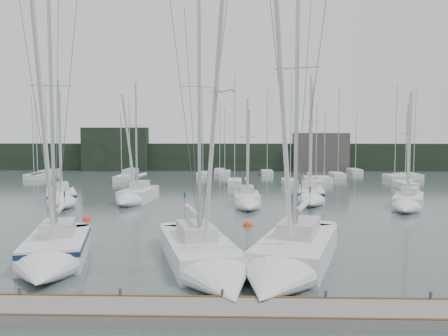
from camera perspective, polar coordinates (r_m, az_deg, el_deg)
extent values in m
plane|color=#404E4B|center=(21.78, -5.28, -13.56)|extent=(160.00, 160.00, 0.00)
cube|color=slate|center=(17.06, -7.41, -18.07)|extent=(24.00, 2.00, 0.40)
cube|color=black|center=(82.71, -0.13, 1.47)|extent=(90.00, 4.00, 5.00)
cube|color=black|center=(83.70, -14.00, 2.40)|extent=(12.00, 3.00, 8.00)
cube|color=#44413F|center=(82.10, 12.50, 2.04)|extent=(10.00, 3.00, 7.00)
cube|color=silver|center=(71.65, -22.97, -1.05)|extent=(1.80, 4.50, 0.90)
cylinder|color=#ADAFB5|center=(70.92, -23.28, 3.71)|extent=(0.12, 0.12, 11.01)
cube|color=silver|center=(71.17, 0.11, -0.74)|extent=(1.80, 4.50, 0.90)
cylinder|color=#ADAFB5|center=(70.39, 0.10, 3.66)|extent=(0.12, 0.12, 10.04)
cube|color=silver|center=(58.33, 11.81, -1.96)|extent=(1.80, 4.50, 0.90)
cylinder|color=#ADAFB5|center=(57.50, 11.98, 3.35)|extent=(0.12, 0.12, 9.92)
cube|color=silver|center=(70.88, 22.43, -1.09)|extent=(1.80, 4.50, 0.90)
cylinder|color=#ADAFB5|center=(70.14, 22.69, 2.95)|extent=(0.12, 0.12, 9.13)
cube|color=silver|center=(77.07, -12.08, -0.44)|extent=(1.80, 4.50, 0.90)
cylinder|color=#ADAFB5|center=(76.32, -12.24, 4.16)|extent=(0.12, 0.12, 11.48)
cube|color=silver|center=(72.60, 5.62, -0.66)|extent=(1.80, 4.50, 0.90)
cylinder|color=#ADAFB5|center=(71.83, 5.69, 5.05)|extent=(0.12, 0.12, 13.53)
cube|color=silver|center=(72.11, 23.34, -1.03)|extent=(1.80, 4.50, 0.90)
cylinder|color=#ADAFB5|center=(71.37, 23.66, 4.36)|extent=(0.12, 0.12, 12.65)
cube|color=silver|center=(79.20, -21.90, -0.53)|extent=(1.80, 4.50, 0.90)
cylinder|color=#ADAFB5|center=(78.49, -22.20, 4.83)|extent=(0.12, 0.12, 13.92)
cube|color=silver|center=(58.31, 8.58, -1.92)|extent=(1.80, 4.50, 0.90)
cylinder|color=#ADAFB5|center=(57.48, 8.73, 5.34)|extent=(0.12, 0.12, 13.83)
cube|color=silver|center=(72.49, -23.38, -1.01)|extent=(1.80, 4.50, 0.90)
cylinder|color=#ADAFB5|center=(71.76, -23.70, 3.96)|extent=(0.12, 0.12, 11.68)
cube|color=silver|center=(62.62, 12.84, -1.55)|extent=(1.80, 4.50, 0.90)
cylinder|color=#ADAFB5|center=(61.82, 13.01, 2.93)|extent=(0.12, 0.12, 8.91)
cube|color=silver|center=(57.81, 1.40, -1.93)|extent=(1.80, 4.50, 0.90)
cylinder|color=#ADAFB5|center=(56.97, 1.41, 5.20)|extent=(0.12, 0.12, 13.44)
cube|color=silver|center=(68.95, -2.73, -0.91)|extent=(1.80, 4.50, 0.90)
cylinder|color=#ADAFB5|center=(68.16, -2.78, 5.14)|extent=(0.12, 0.12, 13.61)
cube|color=silver|center=(62.12, 11.26, -1.57)|extent=(1.80, 4.50, 0.90)
cylinder|color=#ADAFB5|center=(61.31, 11.44, 4.96)|extent=(0.12, 0.12, 13.23)
cube|color=silver|center=(68.64, 21.24, -1.23)|extent=(1.80, 4.50, 0.90)
cylinder|color=#ADAFB5|center=(67.88, 21.54, 4.64)|extent=(0.12, 0.12, 13.14)
cube|color=silver|center=(75.39, -0.54, -0.45)|extent=(1.80, 4.50, 0.90)
cylinder|color=#ADAFB5|center=(74.62, -0.56, 4.36)|extent=(0.12, 0.12, 11.76)
cube|color=silver|center=(70.11, 14.55, -0.96)|extent=(1.80, 4.50, 0.90)
cylinder|color=#ADAFB5|center=(69.34, 14.75, 4.77)|extent=(0.12, 0.12, 13.08)
cube|color=silver|center=(59.03, 22.59, -2.13)|extent=(1.80, 4.50, 0.90)
cylinder|color=#ADAFB5|center=(58.22, 22.94, 3.62)|extent=(0.12, 0.12, 10.96)
cube|color=silver|center=(64.98, -13.09, -1.34)|extent=(1.80, 4.50, 0.90)
cylinder|color=#ADAFB5|center=(64.20, -13.28, 3.07)|extent=(0.12, 0.12, 9.12)
cube|color=silver|center=(78.75, 16.68, -0.43)|extent=(1.80, 4.50, 0.90)
cylinder|color=#ADAFB5|center=(78.02, 16.86, 3.47)|extent=(0.12, 0.12, 9.84)
cube|color=silver|center=(25.57, -20.95, -10.03)|extent=(4.36, 6.59, 1.55)
cone|color=silver|center=(21.47, -22.69, -12.86)|extent=(3.53, 3.24, 2.99)
cube|color=#B7B7BC|center=(25.82, -20.85, -7.31)|extent=(2.18, 2.74, 0.72)
cylinder|color=#ADAFB5|center=(24.40, -21.58, 6.89)|extent=(0.19, 0.19, 13.33)
cylinder|color=silver|center=(26.33, -20.68, -5.03)|extent=(1.00, 2.93, 0.29)
cube|color=#10213B|center=(25.45, -20.98, -8.91)|extent=(4.39, 6.61, 0.26)
cube|color=navy|center=(28.22, -20.13, -3.24)|extent=(0.15, 0.54, 0.37)
cube|color=silver|center=(23.71, -3.44, -10.93)|extent=(5.22, 8.32, 1.48)
cone|color=silver|center=(18.56, 0.04, -15.32)|extent=(3.97, 4.08, 3.17)
cube|color=#B7B7BC|center=(23.92, -3.68, -8.11)|extent=(2.54, 3.46, 0.69)
cylinder|color=#ADAFB5|center=(22.35, -3.24, 7.21)|extent=(0.18, 0.18, 13.24)
cylinder|color=silver|center=(24.76, -4.16, -5.58)|extent=(1.33, 3.71, 0.28)
cube|color=navy|center=(27.13, -5.15, -3.55)|extent=(0.17, 0.52, 0.36)
cube|color=silver|center=(23.74, 9.48, -10.82)|extent=(5.67, 8.45, 1.68)
cone|color=silver|center=(18.55, 6.13, -15.17)|extent=(4.24, 4.24, 3.35)
cube|color=#B7B7BC|center=(23.99, 9.77, -7.64)|extent=(2.74, 3.54, 0.78)
cylinder|color=#ADAFB5|center=(22.45, 9.47, 9.12)|extent=(0.20, 0.20, 14.48)
cylinder|color=silver|center=(24.77, 10.22, -4.90)|extent=(1.51, 3.71, 0.31)
cube|color=maroon|center=(27.19, 11.19, -2.78)|extent=(0.21, 0.58, 0.40)
cube|color=silver|center=(45.57, -20.51, -3.76)|extent=(4.76, 6.42, 1.56)
cone|color=silver|center=(41.42, -20.33, -4.55)|extent=(3.40, 3.35, 2.61)
cube|color=#B7B7BC|center=(45.94, -20.57, -2.26)|extent=(2.26, 2.73, 0.73)
cylinder|color=#ADAFB5|center=(44.72, -20.70, 3.97)|extent=(0.19, 0.19, 10.70)
cylinder|color=silver|center=(46.50, -20.62, -1.02)|extent=(1.43, 2.74, 0.29)
cube|color=#10213B|center=(45.50, -20.52, -3.11)|extent=(4.78, 6.45, 0.26)
cube|color=silver|center=(44.88, -11.11, -3.68)|extent=(3.20, 5.67, 1.57)
cone|color=silver|center=(41.29, -12.87, -4.41)|extent=(2.86, 2.60, 2.62)
cube|color=#B7B7BC|center=(45.23, -10.91, -2.14)|extent=(1.67, 2.31, 0.73)
cylinder|color=#ADAFB5|center=(44.08, -11.39, 4.06)|extent=(0.19, 0.19, 10.52)
cylinder|color=silver|center=(45.66, -10.70, -0.89)|extent=(0.59, 2.66, 0.29)
cube|color=silver|center=(41.51, 3.01, -4.32)|extent=(2.38, 4.97, 1.43)
cone|color=silver|center=(38.04, 3.24, -5.12)|extent=(2.33, 2.16, 2.28)
cube|color=#B7B7BC|center=(41.84, 2.99, -2.80)|extent=(1.30, 2.00, 0.67)
cylinder|color=#ADAFB5|center=(40.70, 3.06, 2.83)|extent=(0.17, 0.17, 8.92)
cylinder|color=silver|center=(42.25, 2.96, -1.56)|extent=(0.31, 2.41, 0.27)
cube|color=silver|center=(45.17, 11.05, -3.63)|extent=(3.44, 6.28, 1.57)
cone|color=silver|center=(40.94, 11.29, -4.46)|extent=(3.02, 2.88, 2.73)
cube|color=#B7B7BC|center=(45.54, 11.04, -2.10)|extent=(1.78, 2.56, 0.73)
cylinder|color=#ADAFB5|center=(44.31, 11.19, 4.53)|extent=(0.19, 0.19, 11.25)
cylinder|color=silver|center=(46.12, 11.03, -0.84)|extent=(0.65, 2.94, 0.29)
cube|color=#10213B|center=(45.10, 11.06, -2.97)|extent=(3.47, 6.30, 0.26)
cube|color=silver|center=(43.83, 22.94, -4.20)|extent=(4.45, 5.95, 1.43)
cone|color=silver|center=(39.99, 22.59, -4.98)|extent=(3.14, 3.12, 2.38)
cube|color=#B7B7BC|center=(44.16, 23.01, -2.76)|extent=(2.10, 2.53, 0.67)
cylinder|color=#ADAFB5|center=(43.00, 23.12, 2.91)|extent=(0.17, 0.17, 9.44)
cylinder|color=silver|center=(44.68, 23.10, -1.58)|extent=(1.36, 2.53, 0.27)
sphere|color=#FC2D16|center=(32.47, 3.13, -7.54)|extent=(0.70, 0.70, 0.70)
sphere|color=#FC2D16|center=(36.20, -17.47, -6.49)|extent=(0.65, 0.65, 0.65)
ellipsoid|color=white|center=(18.77, -0.32, 10.02)|extent=(0.34, 0.49, 0.20)
cube|color=gray|center=(18.86, -1.14, 10.05)|extent=(0.47, 0.26, 0.11)
cube|color=gray|center=(18.68, 0.52, 10.11)|extent=(0.47, 0.26, 0.11)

